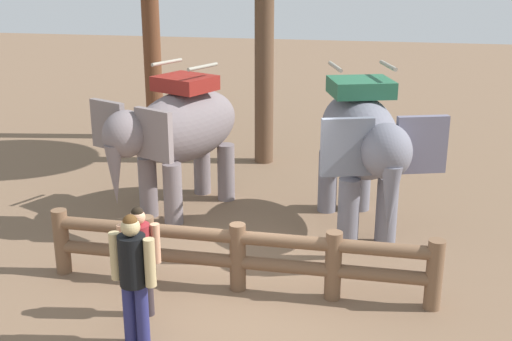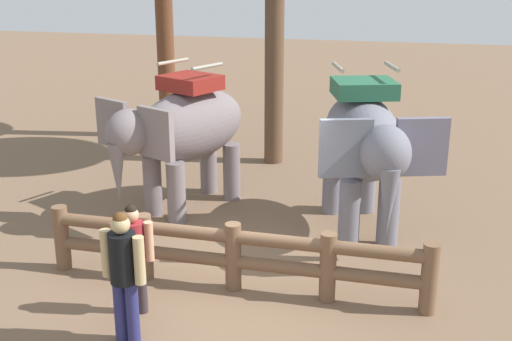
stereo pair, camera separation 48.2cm
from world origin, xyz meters
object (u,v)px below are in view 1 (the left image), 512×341
at_px(elephant_center, 362,142).
at_px(log_fence, 238,253).
at_px(elephant_near_left, 179,131).
at_px(tourist_woman_in_black, 133,271).
at_px(tourist_man_in_blue, 140,254).

bearing_deg(elephant_center, log_fence, -123.38).
relative_size(log_fence, elephant_near_left, 1.74).
height_order(log_fence, tourist_woman_in_black, tourist_woman_in_black).
bearing_deg(elephant_center, tourist_man_in_blue, -128.79).
distance_m(log_fence, tourist_woman_in_black, 1.99).
height_order(elephant_near_left, tourist_woman_in_black, elephant_near_left).
bearing_deg(log_fence, elephant_near_left, 121.01).
bearing_deg(tourist_man_in_blue, tourist_woman_in_black, -75.39).
height_order(log_fence, elephant_center, elephant_center).
bearing_deg(tourist_woman_in_black, elephant_near_left, 99.81).
distance_m(elephant_near_left, tourist_man_in_blue, 3.99).
distance_m(elephant_center, tourist_woman_in_black, 5.01).
bearing_deg(tourist_woman_in_black, tourist_man_in_blue, 104.61).
height_order(log_fence, tourist_man_in_blue, tourist_man_in_blue).
xyz_separation_m(elephant_near_left, tourist_woman_in_black, (0.80, -4.60, -0.57)).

